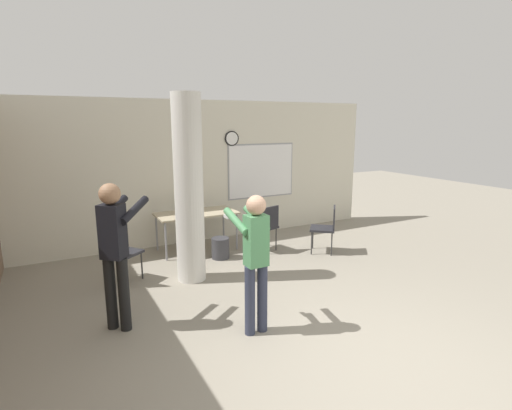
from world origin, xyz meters
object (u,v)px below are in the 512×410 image
object	(u,v)px
chair_near_pillar	(120,250)
person_watching_back	(115,245)
bottle_on_table	(191,206)
chair_mid_room	(326,226)
chair_table_right	(265,225)
folding_table	(196,215)
person_playing_front	(255,253)

from	to	relation	value
chair_near_pillar	person_watching_back	size ratio (longest dim) A/B	0.50
bottle_on_table	chair_mid_room	bearing A→B (deg)	-33.50
chair_table_right	person_watching_back	size ratio (longest dim) A/B	0.50
chair_table_right	chair_near_pillar	xyz separation A→B (m)	(-2.66, -0.31, 0.00)
folding_table	person_playing_front	bearing A→B (deg)	-97.72
chair_mid_room	person_playing_front	distance (m)	3.17
bottle_on_table	chair_near_pillar	bearing A→B (deg)	-143.28
chair_table_right	chair_mid_room	world-z (taller)	same
chair_mid_room	person_watching_back	xyz separation A→B (m)	(-3.85, -1.09, 0.51)
chair_table_right	chair_near_pillar	distance (m)	2.68
folding_table	bottle_on_table	xyz separation A→B (m)	(-0.05, 0.14, 0.15)
chair_near_pillar	person_playing_front	world-z (taller)	person_playing_front
person_watching_back	person_playing_front	bearing A→B (deg)	-30.91
chair_table_right	chair_mid_room	size ratio (longest dim) A/B	1.00
bottle_on_table	person_watching_back	xyz separation A→B (m)	(-1.74, -2.49, 0.19)
chair_mid_room	person_watching_back	size ratio (longest dim) A/B	0.50
chair_near_pillar	person_watching_back	bearing A→B (deg)	-100.02
folding_table	chair_table_right	xyz separation A→B (m)	(1.11, -0.66, -0.16)
folding_table	person_watching_back	size ratio (longest dim) A/B	0.86
bottle_on_table	chair_table_right	distance (m)	1.45
bottle_on_table	person_playing_front	world-z (taller)	person_playing_front
bottle_on_table	chair_table_right	size ratio (longest dim) A/B	0.31
bottle_on_table	person_watching_back	distance (m)	3.05
chair_near_pillar	chair_mid_room	distance (m)	3.62
folding_table	person_watching_back	bearing A→B (deg)	-127.31
bottle_on_table	person_watching_back	size ratio (longest dim) A/B	0.16
person_playing_front	chair_table_right	bearing A→B (deg)	58.50
chair_table_right	person_playing_front	distance (m)	2.97
folding_table	chair_near_pillar	distance (m)	1.84
chair_mid_room	person_playing_front	xyz separation A→B (m)	(-2.49, -1.91, 0.44)
chair_near_pillar	chair_table_right	bearing A→B (deg)	6.75
chair_near_pillar	person_watching_back	world-z (taller)	person_watching_back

